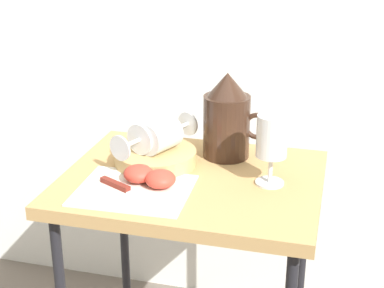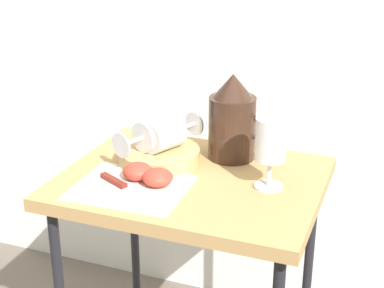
# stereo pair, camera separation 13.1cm
# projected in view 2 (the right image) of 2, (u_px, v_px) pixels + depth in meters

# --- Properties ---
(table) EXTENTS (0.59, 0.47, 0.71)m
(table) POSITION_uv_depth(u_px,v_px,m) (192.00, 204.00, 1.37)
(table) COLOR tan
(table) RESTS_ON ground_plane
(linen_napkin) EXTENTS (0.25, 0.21, 0.00)m
(linen_napkin) POSITION_uv_depth(u_px,v_px,m) (131.00, 187.00, 1.28)
(linen_napkin) COLOR silver
(linen_napkin) RESTS_ON table
(basket_tray) EXTENTS (0.20, 0.20, 0.03)m
(basket_tray) POSITION_uv_depth(u_px,v_px,m) (159.00, 156.00, 1.41)
(basket_tray) COLOR tan
(basket_tray) RESTS_ON table
(pitcher) EXTENTS (0.17, 0.11, 0.21)m
(pitcher) POSITION_uv_depth(u_px,v_px,m) (232.00, 125.00, 1.41)
(pitcher) COLOR #382319
(pitcher) RESTS_ON table
(wine_glass_upright) EXTENTS (0.07, 0.07, 0.16)m
(wine_glass_upright) POSITION_uv_depth(u_px,v_px,m) (271.00, 143.00, 1.25)
(wine_glass_upright) COLOR silver
(wine_glass_upright) RESTS_ON table
(wine_glass_tipped_near) EXTENTS (0.12, 0.16, 0.07)m
(wine_glass_tipped_near) POSITION_uv_depth(u_px,v_px,m) (153.00, 134.00, 1.39)
(wine_glass_tipped_near) COLOR silver
(wine_glass_tipped_near) RESTS_ON basket_tray
(wine_glass_tipped_far) EXTENTS (0.12, 0.17, 0.08)m
(wine_glass_tipped_far) POSITION_uv_depth(u_px,v_px,m) (164.00, 134.00, 1.39)
(wine_glass_tipped_far) COLOR silver
(wine_glass_tipped_far) RESTS_ON basket_tray
(apple_half_left) EXTENTS (0.07, 0.07, 0.04)m
(apple_half_left) POSITION_uv_depth(u_px,v_px,m) (138.00, 171.00, 1.31)
(apple_half_left) COLOR #CC3D2D
(apple_half_left) RESTS_ON linen_napkin
(apple_half_right) EXTENTS (0.07, 0.07, 0.04)m
(apple_half_right) POSITION_uv_depth(u_px,v_px,m) (158.00, 177.00, 1.28)
(apple_half_right) COLOR #CC3D2D
(apple_half_right) RESTS_ON linen_napkin
(knife) EXTENTS (0.21, 0.12, 0.01)m
(knife) POSITION_uv_depth(u_px,v_px,m) (124.00, 187.00, 1.27)
(knife) COLOR silver
(knife) RESTS_ON linen_napkin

